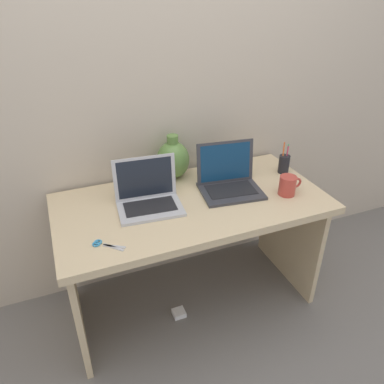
% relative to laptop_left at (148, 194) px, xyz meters
% --- Properties ---
extents(ground_plane, '(6.00, 6.00, 0.00)m').
position_rel_laptop_left_xyz_m(ground_plane, '(0.22, -0.05, -0.76)').
color(ground_plane, slate).
extents(back_wall, '(4.40, 0.04, 2.40)m').
position_rel_laptop_left_xyz_m(back_wall, '(0.22, 0.34, 0.44)').
color(back_wall, '#BCAD99').
rests_on(back_wall, ground).
extents(desk, '(1.38, 0.69, 0.70)m').
position_rel_laptop_left_xyz_m(desk, '(0.22, -0.05, -0.22)').
color(desk, '#D1B78C').
rests_on(desk, ground).
extents(laptop_left, '(0.33, 0.26, 0.23)m').
position_rel_laptop_left_xyz_m(laptop_left, '(0.00, 0.00, 0.00)').
color(laptop_left, '#B2B2B7').
rests_on(laptop_left, desk).
extents(laptop_right, '(0.34, 0.29, 0.24)m').
position_rel_laptop_left_xyz_m(laptop_right, '(0.45, 0.00, 0.00)').
color(laptop_right, '#333338').
rests_on(laptop_right, desk).
extents(green_vase, '(0.18, 0.18, 0.25)m').
position_rel_laptop_left_xyz_m(green_vase, '(0.21, 0.24, 0.05)').
color(green_vase, '#5B843D').
rests_on(green_vase, desk).
extents(coffee_mug, '(0.13, 0.09, 0.10)m').
position_rel_laptop_left_xyz_m(coffee_mug, '(0.70, -0.17, -0.01)').
color(coffee_mug, '#B23D33').
rests_on(coffee_mug, desk).
extents(pen_cup, '(0.06, 0.06, 0.19)m').
position_rel_laptop_left_xyz_m(pen_cup, '(0.83, 0.05, -0.01)').
color(pen_cup, black).
rests_on(pen_cup, desk).
extents(scissors, '(0.13, 0.12, 0.01)m').
position_rel_laptop_left_xyz_m(scissors, '(-0.27, -0.24, -0.06)').
color(scissors, '#B7B7BC').
rests_on(scissors, desk).
extents(power_brick, '(0.07, 0.07, 0.03)m').
position_rel_laptop_left_xyz_m(power_brick, '(0.10, -0.13, -0.75)').
color(power_brick, white).
rests_on(power_brick, ground).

